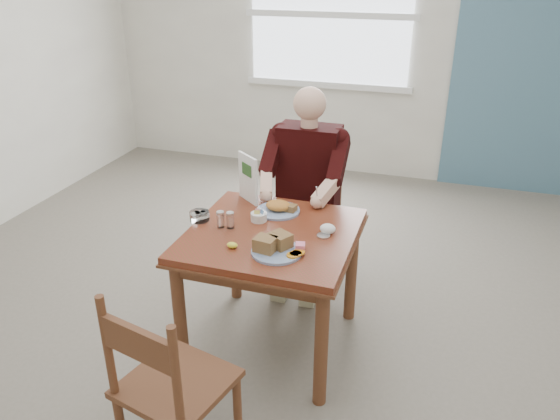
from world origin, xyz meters
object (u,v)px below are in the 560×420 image
(chair_far, at_px, (309,216))
(near_plate, at_px, (276,246))
(chair_near, at_px, (169,388))
(diner, at_px, (306,176))
(table, at_px, (272,249))
(far_plate, at_px, (279,208))

(chair_far, xyz_separation_m, near_plate, (0.09, -1.01, 0.30))
(chair_far, xyz_separation_m, chair_near, (-0.12, -1.78, 0.00))
(chair_far, height_order, diner, diner)
(table, bearing_deg, chair_near, -96.96)
(near_plate, distance_m, far_plate, 0.48)
(far_plate, bearing_deg, diner, 85.21)
(chair_near, bearing_deg, table, 83.04)
(near_plate, height_order, far_plate, near_plate)
(table, distance_m, chair_near, 1.01)
(far_plate, bearing_deg, near_plate, -74.01)
(table, xyz_separation_m, chair_near, (-0.12, -0.99, -0.16))
(table, distance_m, far_plate, 0.29)
(table, height_order, chair_far, chair_far)
(chair_near, distance_m, near_plate, 0.86)
(diner, relative_size, near_plate, 4.30)
(table, height_order, near_plate, near_plate)
(chair_near, xyz_separation_m, far_plate, (0.08, 1.24, 0.30))
(table, distance_m, diner, 0.73)
(table, xyz_separation_m, near_plate, (0.09, -0.21, 0.14))
(near_plate, bearing_deg, far_plate, 105.99)
(chair_far, distance_m, near_plate, 1.05)
(diner, bearing_deg, far_plate, -94.79)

